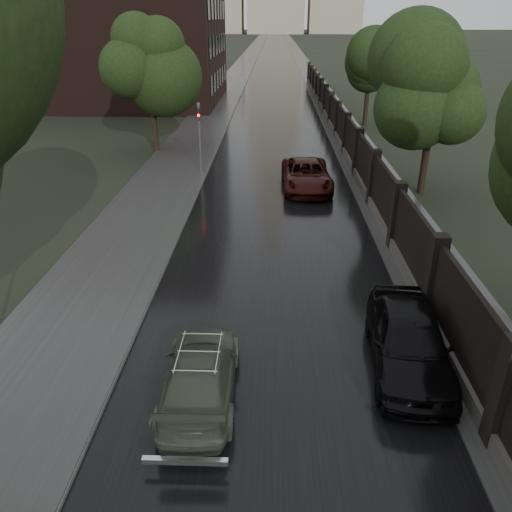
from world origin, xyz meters
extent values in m
cube|color=black|center=(0.00, 190.00, 0.01)|extent=(8.00, 420.00, 0.02)
cube|color=#2D2D2D|center=(-6.00, 190.00, 0.08)|extent=(4.00, 420.00, 0.16)
cube|color=#2D2D2D|center=(5.50, 190.00, 0.04)|extent=(3.00, 420.00, 0.08)
cube|color=#383533|center=(4.60, 32.00, 0.25)|extent=(0.40, 75.00, 0.50)
cube|color=black|center=(4.60, 32.00, 1.50)|extent=(0.15, 75.00, 2.00)
cube|color=black|center=(4.60, 70.00, 1.35)|extent=(0.45, 0.45, 2.70)
cylinder|color=black|center=(-8.00, 30.00, 2.93)|extent=(0.36, 0.36, 5.85)
sphere|color=black|center=(-8.00, 30.00, 5.27)|extent=(4.25, 4.25, 4.25)
cylinder|color=black|center=(7.50, 22.00, 2.76)|extent=(0.36, 0.36, 5.53)
sphere|color=black|center=(7.50, 22.00, 4.97)|extent=(4.08, 4.08, 4.08)
cylinder|color=black|center=(7.50, 40.00, 2.76)|extent=(0.36, 0.36, 5.53)
sphere|color=black|center=(7.50, 40.00, 4.97)|extent=(4.08, 4.08, 4.08)
cylinder|color=#59595E|center=(-4.30, 25.00, 1.50)|extent=(0.12, 0.12, 3.00)
imported|color=#59595E|center=(-4.30, 25.00, 3.50)|extent=(0.16, 0.20, 1.00)
sphere|color=#FF0C0C|center=(-4.30, 24.85, 3.35)|extent=(0.14, 0.14, 0.14)
imported|color=#464D3D|center=(-1.80, 6.30, 0.61)|extent=(1.82, 4.27, 1.23)
imported|color=black|center=(3.37, 7.60, 0.80)|extent=(2.27, 4.85, 1.61)
imported|color=black|center=(1.60, 22.45, 0.74)|extent=(2.59, 5.38, 1.48)
camera|label=1|loc=(-0.16, -3.03, 8.22)|focal=35.00mm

